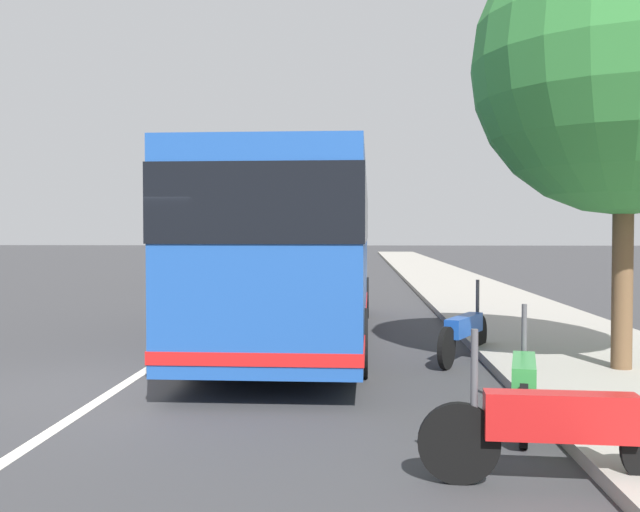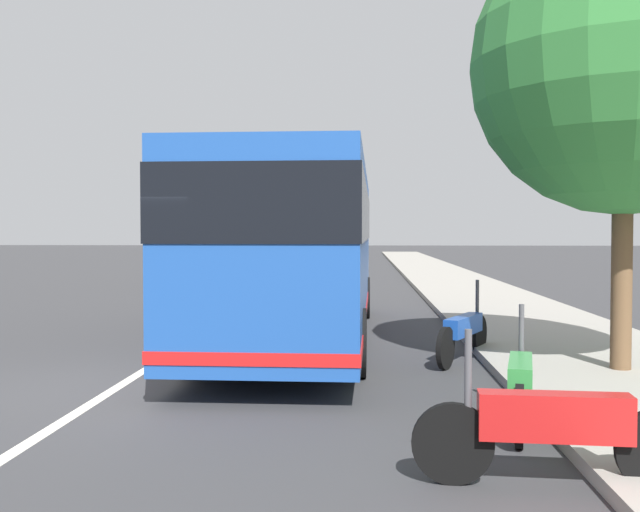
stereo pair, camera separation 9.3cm
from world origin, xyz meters
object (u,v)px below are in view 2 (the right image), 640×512
Objects in this scene: car_behind_bus at (225,267)px; car_far_distant at (284,254)px; motorcycle_mid_row at (520,384)px; car_ahead_same_lane at (287,251)px; coach_bus at (300,243)px; motorcycle_far_end at (553,428)px; motorcycle_nearest_curb at (464,331)px; roadside_tree_near_camera at (625,63)px.

car_behind_bus is 1.10× the size of car_far_distant.
motorcycle_mid_row is 48.19m from car_ahead_same_lane.
coach_bus is at bearing 7.35° from car_far_distant.
car_ahead_same_lane is at bearing -77.45° from motorcycle_far_end.
coach_bus is 2.42× the size of car_behind_bus.
motorcycle_mid_row is 0.52× the size of car_ahead_same_lane.
car_behind_bus is at bearing 17.30° from coach_bus.
car_behind_bus is (22.89, 7.14, 0.21)m from motorcycle_far_end.
coach_bus is 2.78× the size of car_ahead_same_lane.
motorcycle_nearest_curb is 18.50m from car_behind_bus.
motorcycle_mid_row is at bearing 10.41° from car_far_distant.
car_ahead_same_lane is at bearing -174.76° from car_far_distant.
motorcycle_nearest_curb is (-2.18, -2.86, -1.41)m from coach_bus.
coach_bus is 41.68m from car_ahead_same_lane.
motorcycle_far_end is at bearing 11.78° from car_ahead_same_lane.
coach_bus is at bearing 9.67° from car_ahead_same_lane.
car_ahead_same_lane reaches higher than car_far_distant.
motorcycle_nearest_curb is 44.22m from car_ahead_same_lane.
car_far_distant is at bearing 22.66° from motorcycle_mid_row.
car_far_distant is at bearing 13.60° from roadside_tree_near_camera.
motorcycle_mid_row is at bearing -153.97° from coach_bus.
roadside_tree_near_camera is (-36.89, -8.92, 3.79)m from car_far_distant.
coach_bus is 8.62m from motorcycle_far_end.
motorcycle_far_end is at bearing 9.78° from car_far_distant.
motorcycle_nearest_curb is 0.47× the size of car_behind_bus.
motorcycle_mid_row is at bearing -153.60° from motorcycle_nearest_curb.
car_ahead_same_lane is at bearing 21.81° from motorcycle_mid_row.
motorcycle_far_end is 0.56× the size of car_ahead_same_lane.
car_behind_bus is 0.71× the size of roadside_tree_near_camera.
car_behind_bus is (21.03, 7.28, 0.24)m from motorcycle_mid_row.
coach_bus is 33.67m from car_far_distant.
motorcycle_far_end is 1.05× the size of motorcycle_nearest_curb.
roadside_tree_near_camera reaches higher than car_ahead_same_lane.
coach_bus is at bearing 78.41° from motorcycle_nearest_curb.
roadside_tree_near_camera reaches higher than motorcycle_far_end.
motorcycle_nearest_curb is at bearing 57.18° from roadside_tree_near_camera.
car_behind_bus is at bearing 3.89° from car_ahead_same_lane.
car_far_distant is at bearing 7.77° from coach_bus.
car_behind_bus is 1.15× the size of car_ahead_same_lane.
coach_bus is 3.86m from motorcycle_nearest_curb.
car_far_distant is 0.64× the size of roadside_tree_near_camera.
car_far_distant is (35.58, 6.89, 0.20)m from motorcycle_nearest_curb.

